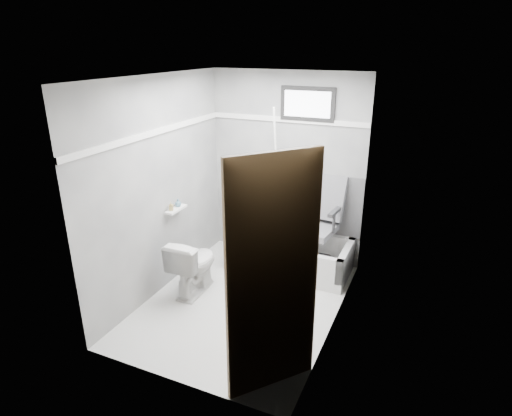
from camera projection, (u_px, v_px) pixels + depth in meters
The scene contains 19 objects.
floor at pixel (243, 302), 4.74m from camera, with size 2.60×2.60×0.00m, color white.
ceiling at pixel (240, 77), 3.87m from camera, with size 2.60×2.60×0.00m, color silver.
wall_back at pixel (286, 169), 5.42m from camera, with size 2.00×0.02×2.40m, color slate.
wall_front at pixel (167, 256), 3.20m from camera, with size 2.00×0.02×2.40m, color slate.
wall_left at pixel (160, 188), 4.68m from camera, with size 0.02×2.60×2.40m, color slate.
wall_right at pixel (340, 216), 3.93m from camera, with size 0.02×2.60×2.40m, color slate.
bathtub at pixel (289, 254), 5.38m from camera, with size 1.50×0.70×0.42m, color silver, non-canonical shape.
office_chair at pixel (312, 223), 5.15m from camera, with size 0.63×0.63×1.09m, color slate, non-canonical shape.
toilet at pixel (194, 265), 4.85m from camera, with size 0.38×0.68×0.67m, color silver.
door at pixel (291, 307), 2.92m from camera, with size 0.78×0.78×2.00m, color brown, non-canonical shape.
window at pixel (308, 104), 5.01m from camera, with size 0.66×0.04×0.40m, color black, non-canonical shape.
backerboard at pixel (304, 201), 5.46m from camera, with size 1.50×0.02×0.78m, color #4C4C4F.
trim_back at pixel (287, 120), 5.18m from camera, with size 2.00×0.02×0.06m, color white.
trim_left at pixel (156, 132), 4.45m from camera, with size 0.02×2.60×0.06m, color white.
pole at pixel (277, 185), 5.27m from camera, with size 0.02×0.02×1.95m, color white.
shelf at pixel (176, 209), 4.92m from camera, with size 0.10×0.32×0.03m, color white.
soap_bottle_a at pixel (171, 206), 4.83m from camera, with size 0.04×0.04×0.10m, color #9C884E.
soap_bottle_b at pixel (178, 203), 4.95m from camera, with size 0.07×0.07×0.09m, color slate.
faucet at pixel (270, 215), 5.70m from camera, with size 0.26×0.10×0.16m, color silver, non-canonical shape.
Camera 1 is at (1.76, -3.64, 2.68)m, focal length 30.00 mm.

